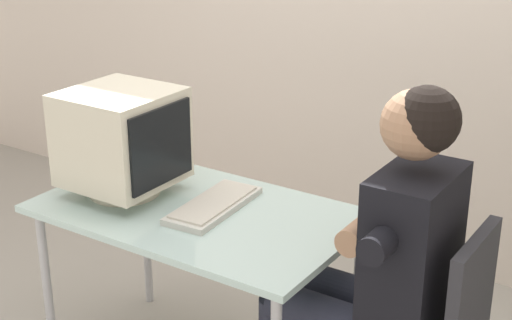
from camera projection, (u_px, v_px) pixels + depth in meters
name	position (u px, v px, depth m)	size (l,w,h in m)	color
desk	(198.00, 224.00, 2.85)	(1.18, 0.71, 0.72)	#B7B7BC
crt_monitor	(122.00, 138.00, 2.88)	(0.39, 0.39, 0.41)	beige
keyboard	(214.00, 205.00, 2.82)	(0.20, 0.44, 0.03)	silver
person_seated	(379.00, 255.00, 2.49)	(0.75, 0.57, 1.31)	black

